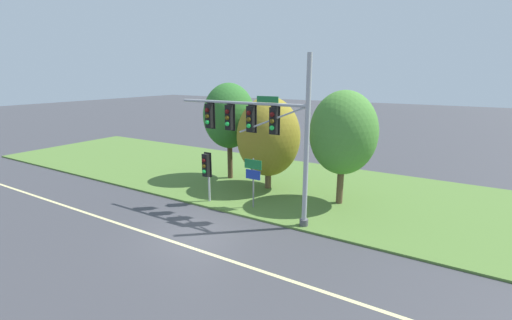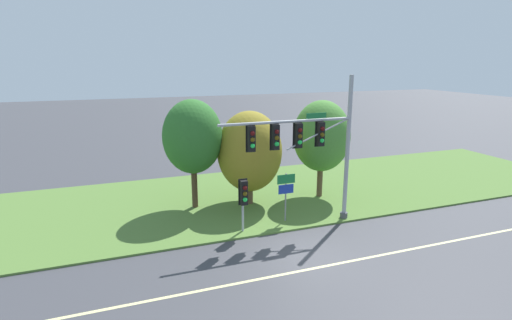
{
  "view_description": "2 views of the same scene",
  "coord_description": "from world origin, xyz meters",
  "px_view_note": "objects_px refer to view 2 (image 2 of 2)",
  "views": [
    {
      "loc": [
        9.42,
        -10.68,
        6.85
      ],
      "look_at": [
        0.71,
        3.79,
        2.64
      ],
      "focal_mm": 24.0,
      "sensor_mm": 36.0,
      "label": 1
    },
    {
      "loc": [
        -7.73,
        -14.49,
        8.48
      ],
      "look_at": [
        -1.0,
        3.82,
        3.56
      ],
      "focal_mm": 28.0,
      "sensor_mm": 36.0,
      "label": 2
    }
  ],
  "objects_px": {
    "tree_nearest_road": "(193,137)",
    "tree_left_of_mast": "(250,152)",
    "route_sign_post": "(286,189)",
    "pedestrian_signal_near_kerb": "(244,195)",
    "tree_behind_signpost": "(322,136)",
    "traffic_signal_mast": "(309,142)"
  },
  "relations": [
    {
      "from": "traffic_signal_mast",
      "to": "route_sign_post",
      "type": "bearing_deg",
      "value": 140.97
    },
    {
      "from": "route_sign_post",
      "to": "tree_left_of_mast",
      "type": "distance_m",
      "value": 3.61
    },
    {
      "from": "pedestrian_signal_near_kerb",
      "to": "tree_left_of_mast",
      "type": "xyz_separation_m",
      "value": [
        1.65,
        3.83,
        1.23
      ]
    },
    {
      "from": "traffic_signal_mast",
      "to": "pedestrian_signal_near_kerb",
      "type": "distance_m",
      "value": 4.2
    },
    {
      "from": "traffic_signal_mast",
      "to": "pedestrian_signal_near_kerb",
      "type": "xyz_separation_m",
      "value": [
        -3.41,
        0.09,
        -2.44
      ]
    },
    {
      "from": "tree_behind_signpost",
      "to": "pedestrian_signal_near_kerb",
      "type": "bearing_deg",
      "value": -150.17
    },
    {
      "from": "pedestrian_signal_near_kerb",
      "to": "tree_behind_signpost",
      "type": "distance_m",
      "value": 7.41
    },
    {
      "from": "tree_left_of_mast",
      "to": "traffic_signal_mast",
      "type": "bearing_deg",
      "value": -65.77
    },
    {
      "from": "route_sign_post",
      "to": "tree_nearest_road",
      "type": "height_order",
      "value": "tree_nearest_road"
    },
    {
      "from": "route_sign_post",
      "to": "tree_behind_signpost",
      "type": "distance_m",
      "value": 5.13
    },
    {
      "from": "tree_left_of_mast",
      "to": "tree_behind_signpost",
      "type": "relative_size",
      "value": 0.92
    },
    {
      "from": "tree_nearest_road",
      "to": "tree_left_of_mast",
      "type": "height_order",
      "value": "tree_nearest_road"
    },
    {
      "from": "tree_nearest_road",
      "to": "traffic_signal_mast",
      "type": "bearing_deg",
      "value": -41.8
    },
    {
      "from": "tree_nearest_road",
      "to": "route_sign_post",
      "type": "bearing_deg",
      "value": -42.36
    },
    {
      "from": "tree_left_of_mast",
      "to": "tree_nearest_road",
      "type": "bearing_deg",
      "value": 170.71
    },
    {
      "from": "traffic_signal_mast",
      "to": "route_sign_post",
      "type": "relative_size",
      "value": 2.92
    },
    {
      "from": "tree_nearest_road",
      "to": "tree_left_of_mast",
      "type": "xyz_separation_m",
      "value": [
        3.21,
        -0.52,
        -0.98
      ]
    },
    {
      "from": "traffic_signal_mast",
      "to": "tree_behind_signpost",
      "type": "xyz_separation_m",
      "value": [
        2.8,
        3.65,
        -0.56
      ]
    },
    {
      "from": "pedestrian_signal_near_kerb",
      "to": "tree_nearest_road",
      "type": "xyz_separation_m",
      "value": [
        -1.56,
        4.36,
        2.21
      ]
    },
    {
      "from": "tree_left_of_mast",
      "to": "route_sign_post",
      "type": "bearing_deg",
      "value": -74.47
    },
    {
      "from": "pedestrian_signal_near_kerb",
      "to": "traffic_signal_mast",
      "type": "bearing_deg",
      "value": -1.47
    },
    {
      "from": "traffic_signal_mast",
      "to": "pedestrian_signal_near_kerb",
      "type": "relative_size",
      "value": 2.78
    }
  ]
}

